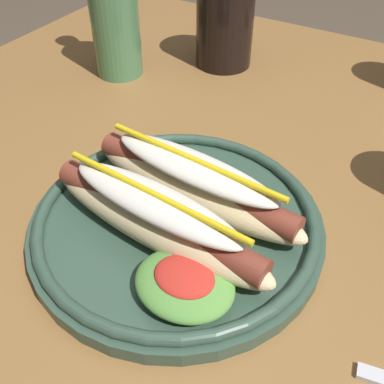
% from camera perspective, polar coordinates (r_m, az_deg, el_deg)
% --- Properties ---
extents(dining_table, '(1.12, 0.87, 0.74)m').
position_cam_1_polar(dining_table, '(0.61, 10.52, -6.62)').
color(dining_table, olive).
rests_on(dining_table, ground_plane).
extents(hot_dog_plate, '(0.29, 0.29, 0.08)m').
position_cam_1_polar(hot_dog_plate, '(0.45, -1.92, -2.96)').
color(hot_dog_plate, '#334C3D').
rests_on(hot_dog_plate, dining_table).
extents(extra_cup, '(0.09, 0.09, 0.14)m').
position_cam_1_polar(extra_cup, '(0.75, 4.08, 20.27)').
color(extra_cup, black).
rests_on(extra_cup, dining_table).
extents(glass_bottle, '(0.07, 0.07, 0.24)m').
position_cam_1_polar(glass_bottle, '(0.72, -9.59, 20.97)').
color(glass_bottle, '#4C7F51').
rests_on(glass_bottle, dining_table).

